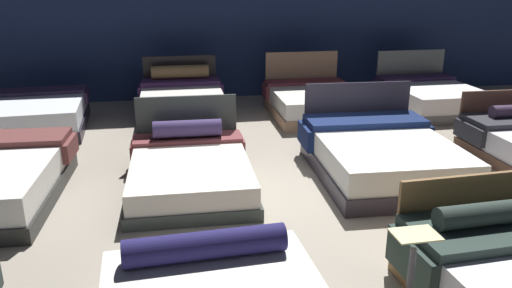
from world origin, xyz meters
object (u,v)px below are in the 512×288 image
object	(u,v)px
bed_6	(380,155)
bed_9	(182,104)
bed_8	(36,115)
bed_5	(190,169)
bed_10	(313,102)
bed_11	(431,97)

from	to	relation	value
bed_6	bed_9	bearing A→B (deg)	131.08
bed_8	bed_9	bearing A→B (deg)	-0.86
bed_5	bed_6	xyz separation A→B (m)	(2.42, -0.07, 0.05)
bed_6	bed_10	size ratio (longest dim) A/B	1.13
bed_10	bed_11	world-z (taller)	bed_10
bed_6	bed_5	bearing A→B (deg)	-179.00
bed_8	bed_9	xyz separation A→B (m)	(2.42, 0.10, 0.06)
bed_6	bed_9	world-z (taller)	bed_9
bed_5	bed_11	distance (m)	5.56
bed_8	bed_11	world-z (taller)	bed_11
bed_5	bed_8	world-z (taller)	bed_5
bed_5	bed_6	size ratio (longest dim) A/B	0.92
bed_8	bed_10	bearing A→B (deg)	-2.70
bed_6	bed_11	distance (m)	3.76
bed_9	bed_10	xyz separation A→B (m)	(2.38, -0.05, -0.06)
bed_8	bed_10	world-z (taller)	bed_10
bed_5	bed_8	bearing A→B (deg)	131.36
bed_6	bed_8	world-z (taller)	bed_6
bed_8	bed_9	distance (m)	2.42
bed_5	bed_9	distance (m)	2.94
bed_11	bed_6	bearing A→B (deg)	-128.51
bed_5	bed_8	distance (m)	3.70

